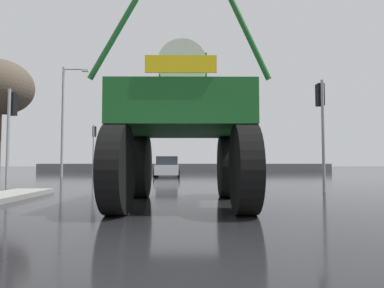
# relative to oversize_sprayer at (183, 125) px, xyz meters

# --- Properties ---
(ground_plane) EXTENTS (120.00, 120.00, 0.00)m
(ground_plane) POSITION_rel_oversize_sprayer_xyz_m (-0.09, 12.99, -2.09)
(ground_plane) COLOR black
(oversize_sprayer) EXTENTS (3.88, 5.42, 4.68)m
(oversize_sprayer) POSITION_rel_oversize_sprayer_xyz_m (0.00, 0.00, 0.00)
(oversize_sprayer) COLOR black
(oversize_sprayer) RESTS_ON ground
(sedan_ahead) EXTENTS (1.96, 4.14, 1.52)m
(sedan_ahead) POSITION_rel_oversize_sprayer_xyz_m (-1.37, 16.41, -1.38)
(sedan_ahead) COLOR silver
(sedan_ahead) RESTS_ON ground
(traffic_signal_near_left) EXTENTS (0.24, 0.54, 3.78)m
(traffic_signal_near_left) POSITION_rel_oversize_sprayer_xyz_m (-6.38, 3.50, 0.67)
(traffic_signal_near_left) COLOR gray
(traffic_signal_near_left) RESTS_ON ground
(traffic_signal_near_right) EXTENTS (0.24, 0.54, 4.16)m
(traffic_signal_near_right) POSITION_rel_oversize_sprayer_xyz_m (5.13, 3.49, 0.94)
(traffic_signal_near_right) COLOR gray
(traffic_signal_near_right) RESTS_ON ground
(traffic_signal_far_left) EXTENTS (0.24, 0.55, 3.43)m
(traffic_signal_far_left) POSITION_rel_oversize_sprayer_xyz_m (4.24, 18.26, 0.41)
(traffic_signal_far_left) COLOR gray
(traffic_signal_far_left) RESTS_ON ground
(traffic_signal_far_right) EXTENTS (0.24, 0.55, 4.10)m
(traffic_signal_far_right) POSITION_rel_oversize_sprayer_xyz_m (-7.44, 18.25, 0.90)
(traffic_signal_far_right) COLOR gray
(traffic_signal_far_right) RESTS_ON ground
(streetlight_far_left) EXTENTS (1.95, 0.24, 8.16)m
(streetlight_far_left) POSITION_rel_oversize_sprayer_xyz_m (-8.93, 15.75, 2.45)
(streetlight_far_left) COLOR gray
(streetlight_far_left) RESTS_ON ground
(bare_tree_left) EXTENTS (4.25, 4.25, 7.86)m
(bare_tree_left) POSITION_rel_oversize_sprayer_xyz_m (-12.25, 13.10, 3.93)
(bare_tree_left) COLOR #473828
(bare_tree_left) RESTS_ON ground
(roadside_barrier) EXTENTS (32.91, 0.24, 0.90)m
(roadside_barrier) POSITION_rel_oversize_sprayer_xyz_m (-0.09, 28.33, -1.64)
(roadside_barrier) COLOR #59595B
(roadside_barrier) RESTS_ON ground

